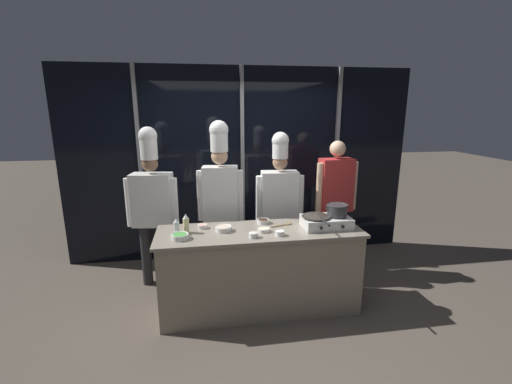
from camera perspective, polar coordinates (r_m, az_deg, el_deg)
The scene contains 20 objects.
ground_plane at distance 4.00m, azimuth 0.60°, elevation -18.64°, with size 24.00×24.00×0.00m, color brown.
window_wall_back at distance 4.90m, azimuth -2.32°, elevation 4.53°, with size 4.91×0.09×2.70m.
demo_counter at distance 3.77m, azimuth 0.62°, elevation -12.82°, with size 2.14×0.67×0.90m.
portable_stove at distance 3.74m, azimuth 11.62°, elevation -4.88°, with size 0.50×0.34×0.13m.
frying_pan at distance 3.67m, azimuth 10.02°, elevation -3.78°, with size 0.31×0.53×0.04m.
stock_pot at distance 3.74m, azimuth 13.37°, elevation -2.88°, with size 0.24×0.21×0.12m.
squeeze_bottle_oil at distance 3.56m, azimuth -11.59°, elevation -5.23°, with size 0.06×0.06×0.20m.
squeeze_bottle_clear at distance 3.55m, azimuth -13.13°, elevation -5.67°, with size 0.06×0.06×0.16m.
prep_bowl_chicken at distance 3.57m, azimuth -5.43°, elevation -6.03°, with size 0.17×0.17×0.05m.
prep_bowl_noodles at distance 3.55m, azimuth 1.29°, elevation -6.28°, with size 0.13×0.13×0.04m.
prep_bowl_onion at distance 3.39m, azimuth -0.45°, elevation -7.13°, with size 0.09×0.09×0.05m.
prep_bowl_soy_glaze at distance 3.79m, azimuth 1.22°, elevation -4.84°, with size 0.14×0.14×0.05m.
prep_bowl_scallions at distance 3.43m, azimuth -12.58°, elevation -7.18°, with size 0.17×0.17×0.05m.
prep_bowl_shrimp at distance 3.69m, azimuth -8.92°, elevation -5.62°, with size 0.10×0.10×0.04m.
prep_bowl_rice at distance 3.45m, azimuth 4.01°, elevation -6.80°, with size 0.09×0.09×0.05m.
serving_spoon_slotted at distance 3.75m, azimuth 4.97°, elevation -5.40°, with size 0.26×0.11×0.02m.
chef_head at distance 4.22m, azimuth -16.87°, elevation -1.28°, with size 0.61×0.31×1.94m.
chef_sous at distance 4.11m, azimuth -5.96°, elevation 0.16°, with size 0.55×0.27×2.01m.
chef_line at distance 4.29m, azimuth 3.93°, elevation -0.83°, with size 0.60×0.27×1.87m.
person_guest at distance 4.53m, azimuth 13.07°, elevation -0.30°, with size 0.55×0.24×1.75m.
Camera 1 is at (-0.58, -3.32, 2.15)m, focal length 24.00 mm.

